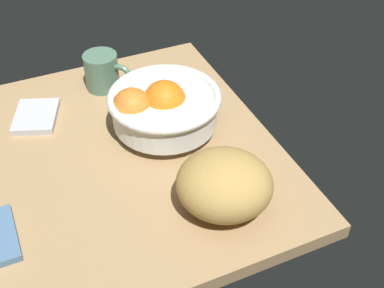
% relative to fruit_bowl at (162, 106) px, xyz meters
% --- Properties ---
extents(ground_plane, '(0.67, 0.67, 0.03)m').
position_rel_fruit_bowl_xyz_m(ground_plane, '(0.03, -0.14, -0.07)').
color(ground_plane, '#A48156').
extents(fruit_bowl, '(0.23, 0.23, 0.11)m').
position_rel_fruit_bowl_xyz_m(fruit_bowl, '(0.00, 0.00, 0.00)').
color(fruit_bowl, white).
rests_on(fruit_bowl, ground).
extents(bread_loaf, '(0.22, 0.22, 0.10)m').
position_rel_fruit_bowl_xyz_m(bread_loaf, '(0.24, 0.02, -0.01)').
color(bread_loaf, '#B58E49').
rests_on(bread_loaf, ground).
extents(napkin_spare, '(0.13, 0.12, 0.01)m').
position_rel_fruit_bowl_xyz_m(napkin_spare, '(-0.14, -0.23, -0.05)').
color(napkin_spare, '#BBBCC4').
rests_on(napkin_spare, ground).
extents(mug, '(0.10, 0.10, 0.08)m').
position_rel_fruit_bowl_xyz_m(mug, '(-0.20, -0.07, -0.02)').
color(mug, '#517860').
rests_on(mug, ground).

